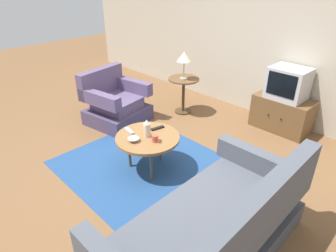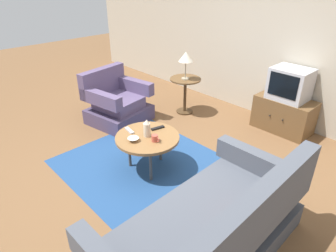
# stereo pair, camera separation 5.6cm
# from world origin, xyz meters

# --- Properties ---
(ground_plane) EXTENTS (16.00, 16.00, 0.00)m
(ground_plane) POSITION_xyz_m (0.00, 0.00, 0.00)
(ground_plane) COLOR brown
(back_wall) EXTENTS (9.00, 0.12, 2.70)m
(back_wall) POSITION_xyz_m (0.00, 2.43, 1.35)
(back_wall) COLOR #BCB29E
(back_wall) RESTS_ON ground
(area_rug) EXTENTS (2.13, 1.82, 0.00)m
(area_rug) POSITION_xyz_m (-0.01, -0.07, 0.00)
(area_rug) COLOR navy
(area_rug) RESTS_ON ground
(armchair) EXTENTS (0.94, 0.99, 0.84)m
(armchair) POSITION_xyz_m (-1.40, 0.42, 0.30)
(armchair) COLOR #4B3E5C
(armchair) RESTS_ON ground
(couch) EXTENTS (1.01, 1.92, 0.91)m
(couch) POSITION_xyz_m (1.34, -0.54, 0.29)
(couch) COLOR #3E424B
(couch) RESTS_ON ground
(coffee_table) EXTENTS (0.78, 0.78, 0.47)m
(coffee_table) POSITION_xyz_m (-0.01, -0.07, 0.43)
(coffee_table) COLOR olive
(coffee_table) RESTS_ON ground
(side_table) EXTENTS (0.52, 0.52, 0.62)m
(side_table) POSITION_xyz_m (-0.85, 1.47, 0.45)
(side_table) COLOR brown
(side_table) RESTS_ON ground
(tv_stand) EXTENTS (0.86, 0.48, 0.52)m
(tv_stand) POSITION_xyz_m (0.65, 2.10, 0.26)
(tv_stand) COLOR brown
(tv_stand) RESTS_ON ground
(television) EXTENTS (0.53, 0.46, 0.47)m
(television) POSITION_xyz_m (0.65, 2.11, 0.76)
(television) COLOR #B7B7BC
(television) RESTS_ON tv_stand
(table_lamp) EXTENTS (0.24, 0.24, 0.46)m
(table_lamp) POSITION_xyz_m (-0.82, 1.44, 0.98)
(table_lamp) COLOR #9E937A
(table_lamp) RESTS_ON side_table
(vase) EXTENTS (0.09, 0.09, 0.22)m
(vase) POSITION_xyz_m (-0.01, -0.07, 0.57)
(vase) COLOR beige
(vase) RESTS_ON coffee_table
(mug) EXTENTS (0.12, 0.08, 0.08)m
(mug) POSITION_xyz_m (0.14, -0.08, 0.50)
(mug) COLOR #B74C3D
(mug) RESTS_ON coffee_table
(bowl) EXTENTS (0.13, 0.13, 0.04)m
(bowl) POSITION_xyz_m (-0.04, -0.26, 0.49)
(bowl) COLOR silver
(bowl) RESTS_ON coffee_table
(tv_remote_dark) EXTENTS (0.08, 0.18, 0.02)m
(tv_remote_dark) POSITION_xyz_m (-0.06, 0.14, 0.48)
(tv_remote_dark) COLOR black
(tv_remote_dark) RESTS_ON coffee_table
(tv_remote_silver) EXTENTS (0.18, 0.08, 0.02)m
(tv_remote_silver) POSITION_xyz_m (-0.26, -0.15, 0.48)
(tv_remote_silver) COLOR #B2B2B7
(tv_remote_silver) RESTS_ON coffee_table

